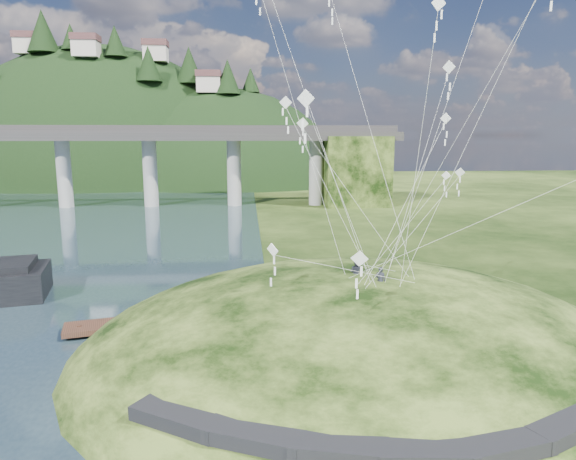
{
  "coord_description": "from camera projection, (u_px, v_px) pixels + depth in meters",
  "views": [
    {
      "loc": [
        1.32,
        -27.21,
        13.16
      ],
      "look_at": [
        4.0,
        6.0,
        7.0
      ],
      "focal_mm": 32.0,
      "sensor_mm": 36.0,
      "label": 1
    }
  ],
  "objects": [
    {
      "name": "wooden_dock",
      "position": [
        173.0,
        319.0,
        36.08
      ],
      "size": [
        14.49,
        5.59,
        1.03
      ],
      "color": "#321C14",
      "rests_on": "ground"
    },
    {
      "name": "kite_swarm",
      "position": [
        399.0,
        86.0,
        27.71
      ],
      "size": [
        16.02,
        14.21,
        20.97
      ],
      "color": "white",
      "rests_on": "ground"
    },
    {
      "name": "bridge",
      "position": [
        94.0,
        155.0,
        93.77
      ],
      "size": [
        160.0,
        11.0,
        15.0
      ],
      "color": "#2D2B2B",
      "rests_on": "ground"
    },
    {
      "name": "kite_flyers",
      "position": [
        364.0,
        261.0,
        30.34
      ],
      "size": [
        1.9,
        2.54,
        1.72
      ],
      "color": "#22242E",
      "rests_on": "ground"
    },
    {
      "name": "footpath",
      "position": [
        411.0,
        429.0,
        19.62
      ],
      "size": [
        22.29,
        5.84,
        0.83
      ],
      "color": "black",
      "rests_on": "ground"
    },
    {
      "name": "far_ridge",
      "position": [
        90.0,
        208.0,
        146.6
      ],
      "size": [
        153.0,
        70.0,
        94.5
      ],
      "color": "black",
      "rests_on": "ground"
    },
    {
      "name": "ground",
      "position": [
        226.0,
        372.0,
        28.95
      ],
      "size": [
        320.0,
        320.0,
        0.0
      ],
      "primitive_type": "plane",
      "color": "black",
      "rests_on": "ground"
    },
    {
      "name": "grass_hill",
      "position": [
        357.0,
        375.0,
        31.82
      ],
      "size": [
        36.0,
        32.0,
        13.0
      ],
      "color": "black",
      "rests_on": "ground"
    }
  ]
}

